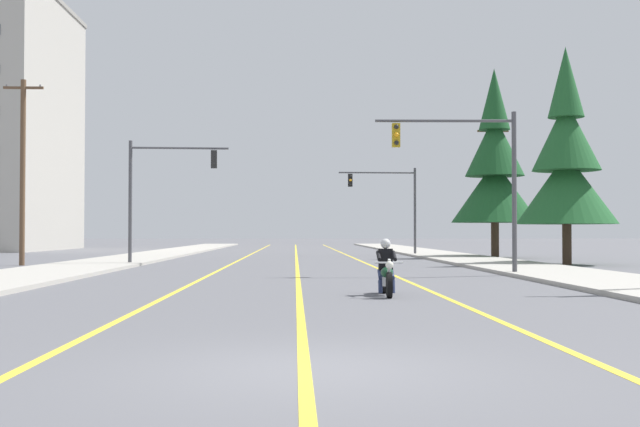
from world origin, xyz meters
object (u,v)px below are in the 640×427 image
(traffic_signal_near_left, at_px, (159,183))
(conifer_tree_right_verge_far, at_px, (495,171))
(conifer_tree_right_verge_near, at_px, (566,164))
(traffic_signal_near_right, at_px, (473,166))
(utility_pole_left_near, at_px, (23,168))
(utility_pole_right_far, at_px, (493,188))
(motorcycle_with_rider, at_px, (386,273))
(traffic_signal_mid_right, at_px, (393,197))

(traffic_signal_near_left, bearing_deg, conifer_tree_right_verge_far, 28.22)
(traffic_signal_near_left, height_order, conifer_tree_right_verge_near, conifer_tree_right_verge_near)
(traffic_signal_near_right, bearing_deg, conifer_tree_right_verge_near, 54.34)
(utility_pole_left_near, xyz_separation_m, conifer_tree_right_verge_near, (27.09, -0.05, 0.27))
(conifer_tree_right_verge_far, bearing_deg, traffic_signal_near_right, -106.45)
(traffic_signal_near_right, bearing_deg, utility_pole_right_far, 73.91)
(traffic_signal_near_left, bearing_deg, motorcycle_with_rider, -64.69)
(traffic_signal_mid_right, xyz_separation_m, conifer_tree_right_verge_near, (6.75, -16.35, 0.91))
(traffic_signal_near_left, bearing_deg, utility_pole_right_far, 30.36)
(motorcycle_with_rider, xyz_separation_m, traffic_signal_near_right, (4.40, 9.32, 3.54))
(traffic_signal_near_right, bearing_deg, traffic_signal_near_left, 143.54)
(motorcycle_with_rider, height_order, utility_pole_left_near, utility_pole_left_near)
(utility_pole_left_near, height_order, conifer_tree_right_verge_far, conifer_tree_right_verge_far)
(traffic_signal_near_left, relative_size, utility_pole_right_far, 0.72)
(utility_pole_right_far, bearing_deg, motorcycle_with_rider, -108.98)
(traffic_signal_near_right, distance_m, utility_pole_left_near, 22.39)
(traffic_signal_mid_right, bearing_deg, conifer_tree_right_verge_near, -67.58)
(traffic_signal_mid_right, distance_m, utility_pole_right_far, 7.50)
(conifer_tree_right_verge_near, bearing_deg, traffic_signal_mid_right, 112.42)
(traffic_signal_near_left, xyz_separation_m, traffic_signal_mid_right, (13.70, 15.98, 0.04))
(utility_pole_left_near, relative_size, conifer_tree_right_verge_near, 0.83)
(traffic_signal_near_left, distance_m, conifer_tree_right_verge_near, 20.47)
(utility_pole_left_near, bearing_deg, motorcycle_with_rider, -50.31)
(traffic_signal_mid_right, relative_size, conifer_tree_right_verge_far, 0.51)
(conifer_tree_right_verge_far, bearing_deg, conifer_tree_right_verge_near, -85.51)
(traffic_signal_mid_right, relative_size, conifer_tree_right_verge_near, 0.56)
(traffic_signal_near_right, xyz_separation_m, utility_pole_right_far, (6.23, 21.58, 0.41))
(motorcycle_with_rider, distance_m, traffic_signal_near_left, 21.65)
(traffic_signal_near_right, relative_size, traffic_signal_near_left, 1.00)
(motorcycle_with_rider, distance_m, utility_pole_right_far, 32.91)
(motorcycle_with_rider, relative_size, traffic_signal_mid_right, 0.35)
(utility_pole_left_near, height_order, conifer_tree_right_verge_near, conifer_tree_right_verge_near)
(conifer_tree_right_verge_near, distance_m, conifer_tree_right_verge_far, 10.93)
(traffic_signal_near_right, height_order, conifer_tree_right_verge_far, conifer_tree_right_verge_far)
(motorcycle_with_rider, distance_m, conifer_tree_right_verge_near, 22.52)
(traffic_signal_mid_right, xyz_separation_m, conifer_tree_right_verge_far, (5.89, -5.47, 1.45))
(traffic_signal_near_right, height_order, utility_pole_right_far, utility_pole_right_far)
(conifer_tree_right_verge_near, bearing_deg, traffic_signal_near_left, 178.97)
(conifer_tree_right_verge_far, bearing_deg, motorcycle_with_rider, -109.32)
(traffic_signal_near_left, xyz_separation_m, conifer_tree_right_verge_far, (19.59, 10.51, 1.48))
(utility_pole_right_far, bearing_deg, traffic_signal_near_right, -106.09)
(motorcycle_with_rider, height_order, conifer_tree_right_verge_near, conifer_tree_right_verge_near)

